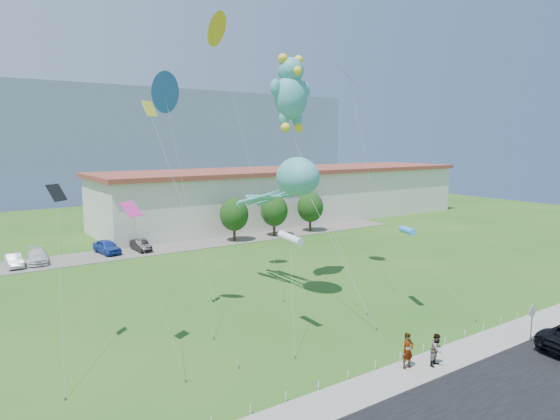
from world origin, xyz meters
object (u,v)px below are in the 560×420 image
at_px(pedestrian_left, 408,351).
at_px(parked_car_white, 37,256).
at_px(warehouse, 291,194).
at_px(pedestrian_right, 437,350).
at_px(stop_sign, 532,314).
at_px(octopus_kite, 289,184).
at_px(parked_car_silver, 14,260).
at_px(parked_car_blue, 107,247).
at_px(teddy_bear_kite, 291,91).
at_px(parked_car_black, 141,245).

relative_size(pedestrian_left, parked_car_white, 0.42).
height_order(warehouse, pedestrian_right, warehouse).
height_order(stop_sign, octopus_kite, octopus_kite).
xyz_separation_m(pedestrian_left, parked_car_silver, (-14.85, 37.32, -0.39)).
height_order(parked_car_blue, octopus_kite, octopus_kite).
bearing_deg(parked_car_white, warehouse, 19.17).
bearing_deg(parked_car_white, stop_sign, -54.65).
height_order(stop_sign, pedestrian_right, stop_sign).
distance_m(stop_sign, teddy_bear_kite, 23.81).
xyz_separation_m(parked_car_black, teddy_bear_kite, (5.69, -21.24, 15.74)).
distance_m(warehouse, parked_car_blue, 32.34).
xyz_separation_m(warehouse, stop_sign, (-16.50, -48.21, -2.26)).
xyz_separation_m(parked_car_silver, octopus_kite, (17.11, -23.01, 8.38)).
relative_size(warehouse, stop_sign, 24.40).
height_order(stop_sign, teddy_bear_kite, teddy_bear_kite).
distance_m(pedestrian_right, parked_car_white, 41.08).
height_order(parked_car_silver, parked_car_white, parked_car_white).
bearing_deg(warehouse, pedestrian_right, -117.03).
xyz_separation_m(pedestrian_right, parked_car_silver, (-16.44, 38.00, -0.31)).
xyz_separation_m(warehouse, parked_car_blue, (-31.12, -8.15, -3.31)).
height_order(stop_sign, parked_car_blue, stop_sign).
relative_size(parked_car_white, octopus_kite, 0.32).
distance_m(warehouse, parked_car_silver, 41.56).
xyz_separation_m(stop_sign, pedestrian_right, (-7.48, 1.20, -0.86)).
bearing_deg(parked_car_blue, teddy_bear_kite, -75.66).
height_order(pedestrian_left, parked_car_silver, pedestrian_left).
bearing_deg(parked_car_blue, pedestrian_left, -90.24).
relative_size(pedestrian_left, octopus_kite, 0.14).
bearing_deg(pedestrian_left, teddy_bear_kite, 83.62).
bearing_deg(parked_car_white, parked_car_silver, -159.68).
xyz_separation_m(pedestrian_right, octopus_kite, (0.67, 14.99, 8.08)).
bearing_deg(parked_car_silver, teddy_bear_kite, -49.58).
relative_size(pedestrian_right, teddy_bear_kite, 0.09).
bearing_deg(parked_car_black, pedestrian_right, -86.28).
relative_size(stop_sign, teddy_bear_kite, 0.13).
relative_size(stop_sign, parked_car_silver, 0.64).
relative_size(warehouse, parked_car_blue, 13.75).
xyz_separation_m(stop_sign, parked_car_blue, (-14.62, 40.05, -1.05)).
bearing_deg(teddy_bear_kite, octopus_kite, -127.83).
bearing_deg(octopus_kite, parked_car_silver, 126.64).
bearing_deg(parked_car_black, warehouse, 16.26).
bearing_deg(pedestrian_right, pedestrian_left, 144.10).
height_order(pedestrian_right, parked_car_white, pedestrian_right).
relative_size(parked_car_black, teddy_bear_kite, 0.20).
xyz_separation_m(warehouse, pedestrian_right, (-23.98, -47.00, -3.12)).
bearing_deg(parked_car_white, pedestrian_left, -64.84).
bearing_deg(parked_car_black, parked_car_blue, 166.59).
bearing_deg(pedestrian_left, octopus_kite, 87.58).
height_order(parked_car_white, parked_car_black, parked_car_white).
relative_size(pedestrian_left, teddy_bear_kite, 0.10).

